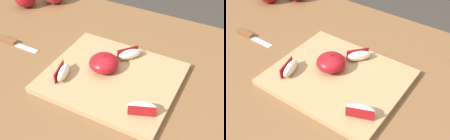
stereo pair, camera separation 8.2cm
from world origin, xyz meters
The scene contains 7 objects.
dining_table centered at (0.00, 0.00, 0.67)m, with size 1.44×0.84×0.77m.
cutting_board centered at (0.02, -0.02, 0.78)m, with size 0.38×0.32×0.02m.
apple_half_skin_up centered at (-0.01, -0.01, 0.81)m, with size 0.09×0.09×0.06m.
apple_wedge_front centered at (-0.10, -0.09, 0.80)m, with size 0.04×0.08×0.03m.
apple_wedge_right centered at (0.03, 0.08, 0.80)m, with size 0.07×0.07×0.03m.
apple_wedge_near_knife centered at (0.15, -0.11, 0.80)m, with size 0.08×0.05×0.03m.
paring_knife centered at (-0.37, -0.01, 0.77)m, with size 0.16×0.02×0.01m.
Camera 1 is at (0.32, -0.58, 1.33)m, focal length 46.38 mm.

